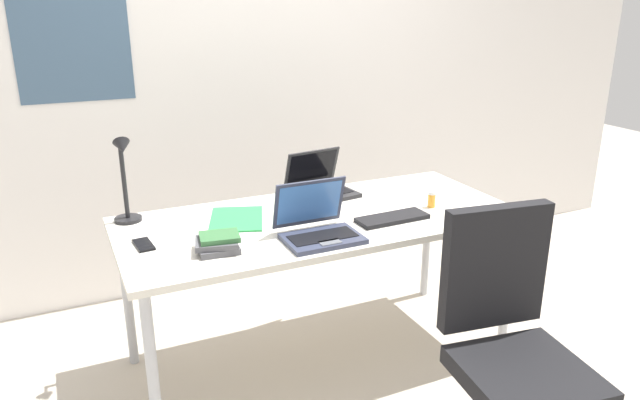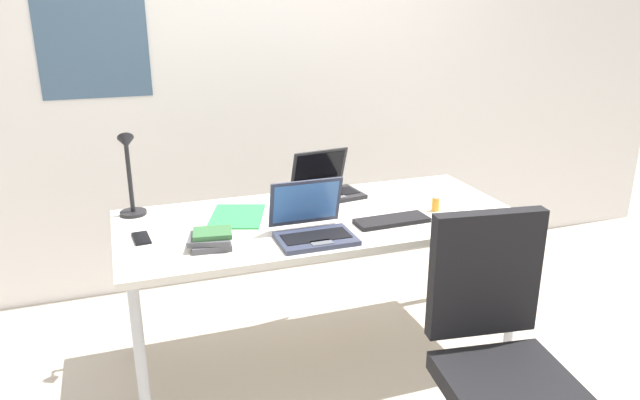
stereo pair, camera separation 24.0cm
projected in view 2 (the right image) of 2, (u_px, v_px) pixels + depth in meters
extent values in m
plane|color=#B7AD9E|center=(320.00, 357.00, 2.95)|extent=(12.00, 12.00, 0.00)
cube|color=silver|center=(258.00, 66.00, 3.51)|extent=(6.00, 0.12, 2.60)
cube|color=#3F5972|center=(91.00, 25.00, 3.09)|extent=(0.56, 0.01, 0.76)
cube|color=silver|center=(320.00, 220.00, 2.71)|extent=(1.80, 0.80, 0.03)
cylinder|color=#B2B5BA|center=(141.00, 366.00, 2.27)|extent=(0.04, 0.04, 0.71)
cylinder|color=#B2B5BA|center=(513.00, 297.00, 2.79)|extent=(0.04, 0.04, 0.71)
cylinder|color=#B2B5BA|center=(133.00, 288.00, 2.87)|extent=(0.04, 0.04, 0.71)
cylinder|color=#B2B5BA|center=(439.00, 243.00, 3.40)|extent=(0.04, 0.04, 0.71)
cylinder|color=black|center=(133.00, 213.00, 2.73)|extent=(0.12, 0.12, 0.02)
cylinder|color=black|center=(129.00, 176.00, 2.67)|extent=(0.02, 0.02, 0.34)
cylinder|color=black|center=(126.00, 141.00, 2.58)|extent=(0.01, 0.08, 0.01)
cone|color=black|center=(126.00, 143.00, 2.55)|extent=(0.07, 0.09, 0.09)
cube|color=#33384C|center=(316.00, 239.00, 2.43)|extent=(0.31, 0.22, 0.02)
cube|color=black|center=(316.00, 236.00, 2.43)|extent=(0.28, 0.12, 0.00)
cube|color=#595B60|center=(322.00, 242.00, 2.37)|extent=(0.09, 0.05, 0.00)
cube|color=#33384C|center=(306.00, 202.00, 2.52)|extent=(0.31, 0.07, 0.21)
cube|color=#3F72BF|center=(306.00, 202.00, 2.52)|extent=(0.28, 0.05, 0.18)
cube|color=#232326|center=(331.00, 195.00, 2.97)|extent=(0.33, 0.25, 0.02)
cube|color=black|center=(331.00, 193.00, 2.96)|extent=(0.28, 0.15, 0.00)
cube|color=#595B60|center=(338.00, 197.00, 2.90)|extent=(0.09, 0.06, 0.00)
cube|color=#232326|center=(319.00, 168.00, 3.04)|extent=(0.31, 0.11, 0.20)
cube|color=black|center=(319.00, 168.00, 3.04)|extent=(0.27, 0.09, 0.17)
cube|color=black|center=(392.00, 221.00, 2.63)|extent=(0.33, 0.13, 0.02)
ellipsoid|color=black|center=(513.00, 214.00, 2.69)|extent=(0.08, 0.11, 0.03)
cube|color=black|center=(141.00, 238.00, 2.45)|extent=(0.08, 0.14, 0.01)
cylinder|color=gold|center=(436.00, 204.00, 2.77)|extent=(0.04, 0.04, 0.06)
cylinder|color=white|center=(436.00, 196.00, 2.76)|extent=(0.04, 0.04, 0.01)
cube|color=#4C4C51|center=(211.00, 245.00, 2.37)|extent=(0.16, 0.14, 0.02)
cube|color=#4C4C51|center=(210.00, 239.00, 2.37)|extent=(0.19, 0.17, 0.02)
cube|color=#336638|center=(212.00, 233.00, 2.37)|extent=(0.17, 0.14, 0.02)
cube|color=green|center=(237.00, 216.00, 2.70)|extent=(0.32, 0.37, 0.01)
cube|color=black|center=(510.00, 388.00, 2.04)|extent=(0.49, 0.49, 0.07)
cube|color=black|center=(485.00, 274.00, 2.17)|extent=(0.42, 0.12, 0.48)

